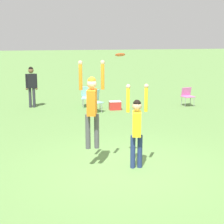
{
  "coord_description": "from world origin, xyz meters",
  "views": [
    {
      "loc": [
        -1.86,
        -8.32,
        3.2
      ],
      "look_at": [
        -0.18,
        0.38,
        1.3
      ],
      "focal_mm": 60.0,
      "sensor_mm": 36.0,
      "label": 1
    }
  ],
  "objects_px": {
    "person_jumping": "(92,103)",
    "person_defending": "(137,125)",
    "camping_chair_1": "(95,100)",
    "camping_chair_2": "(88,95)",
    "person_spectator_near": "(31,83)",
    "camping_chair_0": "(187,95)",
    "frisbee": "(120,55)",
    "cooler_box": "(115,105)"
  },
  "relations": [
    {
      "from": "frisbee",
      "to": "camping_chair_1",
      "type": "xyz_separation_m",
      "value": [
        0.34,
        6.39,
        -2.18
      ]
    },
    {
      "from": "cooler_box",
      "to": "camping_chair_2",
      "type": "bearing_deg",
      "value": 140.6
    },
    {
      "from": "camping_chair_0",
      "to": "camping_chair_2",
      "type": "bearing_deg",
      "value": -21.58
    },
    {
      "from": "frisbee",
      "to": "camping_chair_2",
      "type": "xyz_separation_m",
      "value": [
        0.17,
        7.47,
        -2.18
      ]
    },
    {
      "from": "camping_chair_0",
      "to": "camping_chair_2",
      "type": "relative_size",
      "value": 0.92
    },
    {
      "from": "camping_chair_2",
      "to": "cooler_box",
      "type": "distance_m",
      "value": 1.38
    },
    {
      "from": "person_defending",
      "to": "person_spectator_near",
      "type": "distance_m",
      "value": 8.38
    },
    {
      "from": "camping_chair_1",
      "to": "person_defending",
      "type": "bearing_deg",
      "value": 52.58
    },
    {
      "from": "person_jumping",
      "to": "cooler_box",
      "type": "relative_size",
      "value": 4.28
    },
    {
      "from": "frisbee",
      "to": "person_spectator_near",
      "type": "distance_m",
      "value": 8.25
    },
    {
      "from": "cooler_box",
      "to": "camping_chair_0",
      "type": "bearing_deg",
      "value": 4.01
    },
    {
      "from": "camping_chair_1",
      "to": "person_spectator_near",
      "type": "bearing_deg",
      "value": -66.21
    },
    {
      "from": "person_defending",
      "to": "person_jumping",
      "type": "bearing_deg",
      "value": -90.0
    },
    {
      "from": "camping_chair_1",
      "to": "person_spectator_near",
      "type": "relative_size",
      "value": 0.5
    },
    {
      "from": "camping_chair_1",
      "to": "person_spectator_near",
      "type": "height_order",
      "value": "person_spectator_near"
    },
    {
      "from": "person_jumping",
      "to": "camping_chair_2",
      "type": "xyz_separation_m",
      "value": [
        0.83,
        7.42,
        -1.08
      ]
    },
    {
      "from": "frisbee",
      "to": "cooler_box",
      "type": "distance_m",
      "value": 7.18
    },
    {
      "from": "frisbee",
      "to": "person_jumping",
      "type": "bearing_deg",
      "value": 175.34
    },
    {
      "from": "person_jumping",
      "to": "frisbee",
      "type": "bearing_deg",
      "value": -80.57
    },
    {
      "from": "person_defending",
      "to": "camping_chair_1",
      "type": "distance_m",
      "value": 6.62
    },
    {
      "from": "frisbee",
      "to": "person_spectator_near",
      "type": "height_order",
      "value": "frisbee"
    },
    {
      "from": "camping_chair_1",
      "to": "person_spectator_near",
      "type": "distance_m",
      "value": 2.95
    },
    {
      "from": "person_spectator_near",
      "to": "person_defending",
      "type": "bearing_deg",
      "value": -86.84
    },
    {
      "from": "camping_chair_2",
      "to": "person_spectator_near",
      "type": "relative_size",
      "value": 0.5
    },
    {
      "from": "camping_chair_1",
      "to": "camping_chair_2",
      "type": "bearing_deg",
      "value": -118.78
    },
    {
      "from": "person_spectator_near",
      "to": "camping_chair_1",
      "type": "bearing_deg",
      "value": -43.27
    },
    {
      "from": "camping_chair_1",
      "to": "camping_chair_2",
      "type": "xyz_separation_m",
      "value": [
        -0.17,
        1.08,
        0.0
      ]
    },
    {
      "from": "person_jumping",
      "to": "person_defending",
      "type": "distance_m",
      "value": 1.17
    },
    {
      "from": "frisbee",
      "to": "camping_chair_2",
      "type": "bearing_deg",
      "value": 88.7
    },
    {
      "from": "person_jumping",
      "to": "person_defending",
      "type": "bearing_deg",
      "value": -90.0
    },
    {
      "from": "cooler_box",
      "to": "frisbee",
      "type": "bearing_deg",
      "value": -100.36
    },
    {
      "from": "frisbee",
      "to": "camping_chair_2",
      "type": "distance_m",
      "value": 7.79
    },
    {
      "from": "frisbee",
      "to": "camping_chair_0",
      "type": "distance_m",
      "value": 8.49
    },
    {
      "from": "person_defending",
      "to": "frisbee",
      "type": "height_order",
      "value": "frisbee"
    },
    {
      "from": "camping_chair_0",
      "to": "cooler_box",
      "type": "xyz_separation_m",
      "value": [
        -3.3,
        -0.23,
        -0.31
      ]
    },
    {
      "from": "frisbee",
      "to": "camping_chair_1",
      "type": "height_order",
      "value": "frisbee"
    },
    {
      "from": "person_jumping",
      "to": "person_spectator_near",
      "type": "distance_m",
      "value": 7.89
    },
    {
      "from": "person_jumping",
      "to": "person_defending",
      "type": "xyz_separation_m",
      "value": [
        1.02,
        -0.26,
        -0.51
      ]
    },
    {
      "from": "camping_chair_0",
      "to": "person_spectator_near",
      "type": "height_order",
      "value": "person_spectator_near"
    },
    {
      "from": "person_defending",
      "to": "camping_chair_1",
      "type": "height_order",
      "value": "person_defending"
    },
    {
      "from": "person_jumping",
      "to": "camping_chair_2",
      "type": "bearing_deg",
      "value": 7.73
    },
    {
      "from": "frisbee",
      "to": "person_spectator_near",
      "type": "relative_size",
      "value": 0.13
    }
  ]
}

